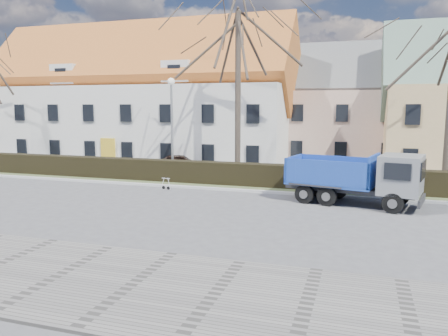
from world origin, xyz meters
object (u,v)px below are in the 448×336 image
(streetlight, at_px, (172,129))
(dump_truck, at_px, (349,177))
(cart_frame, at_px, (163,183))
(parked_car_a, at_px, (180,163))

(streetlight, bearing_deg, dump_truck, -19.19)
(cart_frame, relative_size, parked_car_a, 0.22)
(cart_frame, distance_m, parked_car_a, 6.79)
(dump_truck, height_order, parked_car_a, dump_truck)
(dump_truck, xyz_separation_m, cart_frame, (-10.06, 0.70, -0.92))
(streetlight, height_order, parked_car_a, streetlight)
(dump_truck, relative_size, streetlight, 0.99)
(dump_truck, height_order, cart_frame, dump_truck)
(dump_truck, distance_m, parked_car_a, 13.87)
(streetlight, height_order, cart_frame, streetlight)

